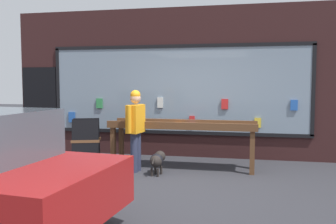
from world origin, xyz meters
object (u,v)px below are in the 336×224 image
(small_dog, at_px, (157,160))
(sandwich_board_sign, at_px, (86,140))
(display_table_main, at_px, (182,130))
(person_browsing, at_px, (136,125))

(small_dog, bearing_deg, sandwich_board_sign, 71.46)
(sandwich_board_sign, bearing_deg, display_table_main, -22.93)
(person_browsing, relative_size, sandwich_board_sign, 1.69)
(small_dog, bearing_deg, person_browsing, 76.33)
(small_dog, height_order, sandwich_board_sign, sandwich_board_sign)
(display_table_main, xyz_separation_m, small_dog, (-0.36, -0.64, -0.50))
(person_browsing, height_order, sandwich_board_sign, person_browsing)
(small_dog, distance_m, sandwich_board_sign, 1.96)
(person_browsing, height_order, small_dog, person_browsing)
(person_browsing, relative_size, small_dog, 2.90)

